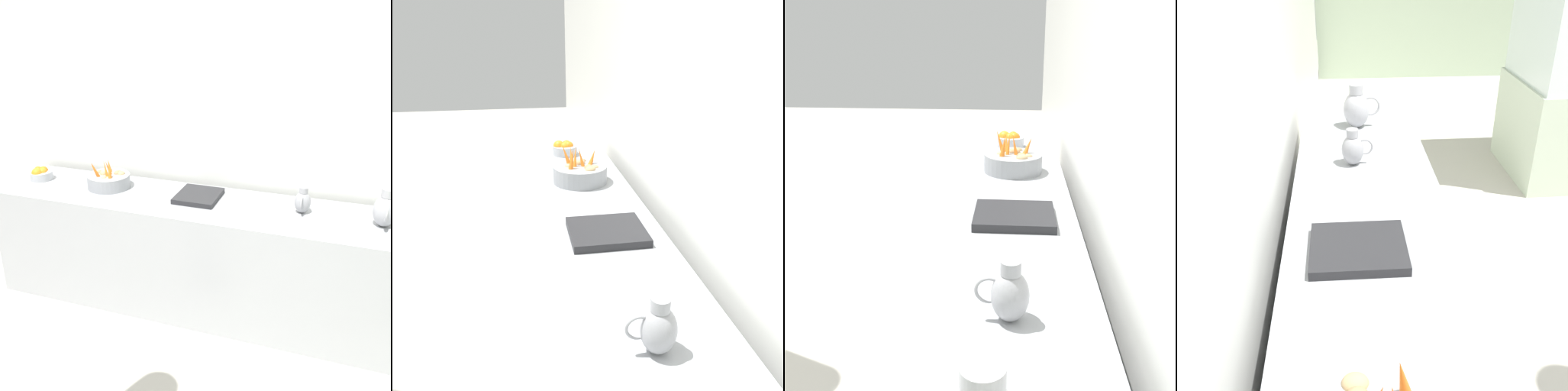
{
  "view_description": "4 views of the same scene",
  "coord_description": "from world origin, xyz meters",
  "views": [
    {
      "loc": [
        1.35,
        0.81,
        2.15
      ],
      "look_at": [
        -1.37,
        -0.13,
        0.97
      ],
      "focal_mm": 42.22,
      "sensor_mm": 36.0,
      "label": 1
    },
    {
      "loc": [
        -1.2,
        1.48,
        1.74
      ],
      "look_at": [
        -1.49,
        -0.24,
        1.04
      ],
      "focal_mm": 38.62,
      "sensor_mm": 36.0,
      "label": 2
    },
    {
      "loc": [
        -1.56,
        1.72,
        1.64
      ],
      "look_at": [
        -1.43,
        -0.14,
        0.99
      ],
      "focal_mm": 43.97,
      "sensor_mm": 36.0,
      "label": 3
    },
    {
      "loc": [
        -1.62,
        -1.53,
        1.85
      ],
      "look_at": [
        -1.5,
        0.1,
        0.95
      ],
      "focal_mm": 43.04,
      "sensor_mm": 36.0,
      "label": 4
    }
  ],
  "objects": [
    {
      "name": "orange_bowl",
      "position": [
        -1.53,
        -1.5,
        0.91
      ],
      "size": [
        0.18,
        0.18,
        0.11
      ],
      "color": "#ADAFB5",
      "rests_on": "prep_counter"
    },
    {
      "name": "tile_wall_left",
      "position": [
        -1.95,
        0.37,
        1.5
      ],
      "size": [
        0.1,
        9.68,
        3.0
      ],
      "primitive_type": "cube",
      "color": "silver",
      "rests_on": "ground_plane"
    },
    {
      "name": "vegetable_colander",
      "position": [
        -1.56,
        -0.9,
        0.92
      ],
      "size": [
        0.33,
        0.33,
        0.23
      ],
      "color": "gray",
      "rests_on": "prep_counter"
    },
    {
      "name": "prep_counter",
      "position": [
        -1.51,
        -0.13,
        0.43
      ],
      "size": [
        0.66,
        3.17,
        0.87
      ],
      "primitive_type": "cube",
      "color": "#9EA0A5",
      "rests_on": "ground_plane"
    },
    {
      "name": "counter_sink_basin",
      "position": [
        -1.57,
        -0.18,
        0.89
      ],
      "size": [
        0.34,
        0.3,
        0.04
      ],
      "primitive_type": "cube",
      "color": "#232326",
      "rests_on": "prep_counter"
    },
    {
      "name": "metal_pitcher_short",
      "position": [
        -1.56,
        0.56,
        0.95
      ],
      "size": [
        0.15,
        0.11,
        0.18
      ],
      "color": "#939399",
      "rests_on": "prep_counter"
    }
  ]
}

